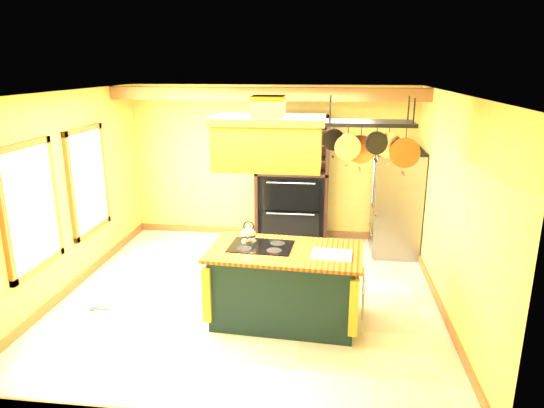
% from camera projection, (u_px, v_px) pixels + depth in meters
% --- Properties ---
extents(floor, '(5.00, 5.00, 0.00)m').
position_uv_depth(floor, '(250.00, 296.00, 6.58)').
color(floor, beige).
rests_on(floor, ground).
extents(ceiling, '(5.00, 5.00, 0.00)m').
position_uv_depth(ceiling, '(247.00, 93.00, 5.83)').
color(ceiling, white).
rests_on(ceiling, wall_back).
extents(wall_back, '(5.00, 0.02, 2.70)m').
position_uv_depth(wall_back, '(272.00, 163.00, 8.59)').
color(wall_back, gold).
rests_on(wall_back, floor).
extents(wall_front, '(5.00, 0.02, 2.70)m').
position_uv_depth(wall_front, '(196.00, 285.00, 3.82)').
color(wall_front, gold).
rests_on(wall_front, floor).
extents(wall_left, '(0.02, 5.00, 2.70)m').
position_uv_depth(wall_left, '(65.00, 194.00, 6.50)').
color(wall_left, gold).
rests_on(wall_left, floor).
extents(wall_right, '(0.02, 5.00, 2.70)m').
position_uv_depth(wall_right, '(450.00, 207.00, 5.92)').
color(wall_right, gold).
rests_on(wall_right, floor).
extents(ceiling_beam, '(5.00, 0.15, 0.20)m').
position_uv_depth(ceiling_beam, '(266.00, 94.00, 7.49)').
color(ceiling_beam, brown).
rests_on(ceiling_beam, ceiling).
extents(window_near, '(0.06, 1.06, 1.56)m').
position_uv_depth(window_near, '(31.00, 208.00, 5.71)').
color(window_near, brown).
rests_on(window_near, wall_left).
extents(window_far, '(0.06, 1.06, 1.56)m').
position_uv_depth(window_far, '(88.00, 181.00, 7.05)').
color(window_far, brown).
rests_on(window_far, wall_left).
extents(kitchen_island, '(1.87, 1.12, 1.11)m').
position_uv_depth(kitchen_island, '(285.00, 285.00, 5.84)').
color(kitchen_island, '#13292C').
rests_on(kitchen_island, floor).
extents(range_hood, '(1.25, 0.71, 0.80)m').
position_uv_depth(range_hood, '(268.00, 140.00, 5.38)').
color(range_hood, gold).
rests_on(range_hood, ceiling).
extents(pot_rack, '(1.04, 0.47, 0.74)m').
position_uv_depth(pot_rack, '(370.00, 135.00, 5.23)').
color(pot_rack, black).
rests_on(pot_rack, ceiling).
extents(refrigerator, '(0.74, 0.87, 1.69)m').
position_uv_depth(refrigerator, '(396.00, 205.00, 7.92)').
color(refrigerator, gray).
rests_on(refrigerator, floor).
extents(hutch, '(1.25, 0.57, 2.21)m').
position_uv_depth(hutch, '(292.00, 193.00, 8.45)').
color(hutch, black).
rests_on(hutch, floor).
extents(floor_register, '(0.30, 0.19, 0.01)m').
position_uv_depth(floor_register, '(101.00, 308.00, 6.25)').
color(floor_register, black).
rests_on(floor_register, floor).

